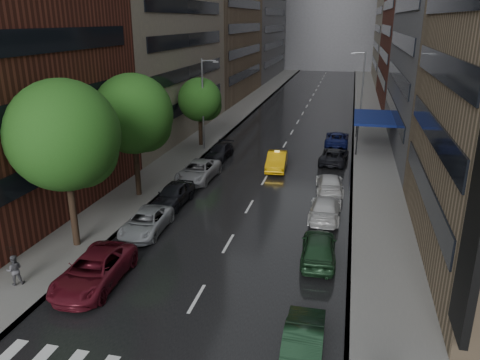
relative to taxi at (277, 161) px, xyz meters
The scene contains 16 objects.
ground 25.21m from the taxi, 91.16° to the right, with size 220.00×220.00×0.00m, color gray.
road 24.83m from the taxi, 91.18° to the left, with size 14.00×140.00×0.01m, color black.
sidewalk_left 26.58m from the taxi, 110.97° to the left, with size 4.00×140.00×0.15m, color gray.
sidewalk_right 26.23m from the taxi, 71.11° to the left, with size 4.00×140.00×0.15m, color gray.
buildings_right 37.50m from the taxi, 65.31° to the left, with size 8.05×109.10×36.00m.
building_far 94.05m from the taxi, 90.32° to the left, with size 40.00×14.00×32.00m, color slate.
tree_near 20.68m from the taxi, 117.39° to the right, with size 6.16×6.16×9.82m.
tree_mid 13.97m from the taxi, 135.19° to the right, with size 5.77×5.77×9.20m.
tree_far 11.80m from the taxi, 145.47° to the left, with size 4.49×4.49×7.16m.
taxi is the anchor object (origin of this frame).
parked_cars_left 12.34m from the taxi, 118.61° to the right, with size 2.82×28.62×1.59m.
parked_cars_right 7.17m from the taxi, 47.00° to the right, with size 2.74×38.72×1.61m.
ped_black_umbrella 24.23m from the taxi, 113.44° to the right, with size 0.98×0.98×2.09m.
street_lamp_left 10.38m from the taxi, 149.69° to the left, with size 1.74×0.22×9.00m.
street_lamp_right 21.48m from the taxi, 70.00° to the left, with size 1.74×0.22×9.00m.
awning 13.17m from the taxi, 49.19° to the left, with size 4.00×8.00×3.12m.
Camera 1 is at (6.49, -14.38, 12.72)m, focal length 35.00 mm.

